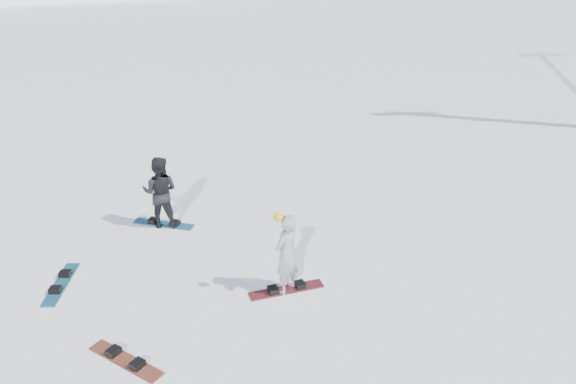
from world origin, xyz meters
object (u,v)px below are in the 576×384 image
object	(u,v)px
snowboarder_woman	(286,254)
snowboarder_man	(160,192)
snowboard_loose_a	(61,284)
snowboard_loose_b	(126,361)

from	to	relation	value
snowboarder_woman	snowboarder_man	distance (m)	4.00
snowboarder_woman	snowboard_loose_a	world-z (taller)	snowboarder_woman
snowboarder_man	snowboard_loose_b	world-z (taller)	snowboarder_man
snowboarder_woman	snowboarder_man	xyz separation A→B (m)	(-1.85, 3.54, 0.02)
snowboard_loose_a	snowboarder_woman	bearing A→B (deg)	-93.35
snowboard_loose_a	snowboard_loose_b	bearing A→B (deg)	-140.22
snowboard_loose_a	snowboard_loose_b	world-z (taller)	same
snowboarder_woman	snowboarder_man	bearing A→B (deg)	-98.87
snowboarder_woman	snowboard_loose_b	distance (m)	3.41
snowboard_loose_a	snowboard_loose_b	distance (m)	2.87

